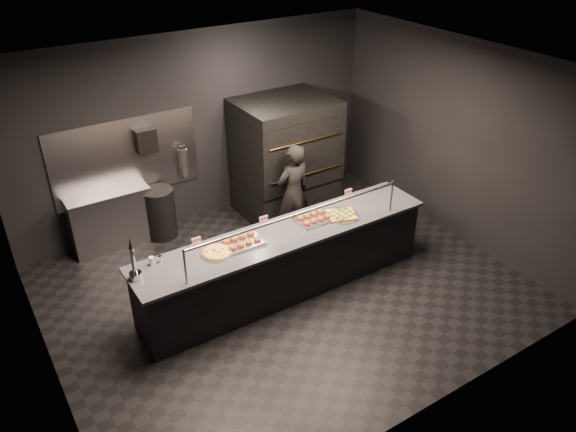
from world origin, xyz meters
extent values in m
plane|color=black|center=(0.00, 0.00, 0.00)|extent=(6.00, 6.00, 0.00)
plane|color=black|center=(0.00, 0.00, 3.00)|extent=(6.00, 6.00, 0.00)
cube|color=black|center=(0.00, 2.50, 1.50)|extent=(6.00, 0.04, 3.00)
cube|color=black|center=(0.00, -2.50, 1.50)|extent=(6.00, 0.04, 3.00)
cube|color=black|center=(-3.00, 0.00, 1.50)|extent=(0.04, 5.00, 3.00)
cube|color=black|center=(3.00, 0.00, 1.50)|extent=(0.04, 5.00, 3.00)
cube|color=#99999E|center=(-1.20, 2.48, 1.30)|extent=(2.20, 0.02, 1.20)
cube|color=black|center=(0.00, 0.00, 0.44)|extent=(4.00, 0.70, 0.88)
cube|color=#39393E|center=(0.00, 0.00, 0.90)|extent=(4.10, 0.78, 0.04)
cylinder|color=#99999E|center=(-1.50, -0.30, 1.15)|extent=(0.03, 0.03, 0.45)
cylinder|color=#99999E|center=(1.50, -0.30, 1.15)|extent=(0.03, 0.03, 0.45)
cylinder|color=#99999E|center=(0.00, -0.30, 1.34)|extent=(3.00, 0.04, 0.04)
cube|color=black|center=(1.20, 1.90, 0.30)|extent=(1.50, 1.15, 0.60)
cube|color=black|center=(1.20, 1.90, 0.90)|extent=(1.50, 1.20, 0.55)
cube|color=black|center=(1.20, 1.90, 1.45)|extent=(1.50, 1.20, 0.55)
cube|color=black|center=(1.20, 1.90, 1.82)|extent=(1.50, 1.20, 0.18)
cylinder|color=gold|center=(1.20, 1.28, 0.90)|extent=(1.30, 0.02, 0.02)
cylinder|color=gold|center=(1.20, 1.28, 1.45)|extent=(1.30, 0.02, 0.02)
cube|color=#99999E|center=(-1.60, 2.32, 0.45)|extent=(1.20, 0.35, 0.90)
cube|color=black|center=(-0.90, 2.39, 1.55)|extent=(0.30, 0.20, 0.35)
cylinder|color=#B2B2B7|center=(-0.35, 2.40, 1.05)|extent=(0.14, 0.14, 0.45)
cube|color=black|center=(-0.35, 2.40, 1.30)|extent=(0.10, 0.06, 0.06)
cylinder|color=silver|center=(-1.95, 0.08, 0.96)|extent=(0.14, 0.14, 0.08)
cylinder|color=silver|center=(-1.95, 0.08, 1.14)|extent=(0.05, 0.05, 0.36)
cylinder|color=silver|center=(-1.95, 0.00, 1.31)|extent=(0.02, 0.10, 0.02)
cone|color=black|center=(-1.95, 0.08, 1.40)|extent=(0.05, 0.05, 0.14)
cylinder|color=silver|center=(-0.95, 0.04, 0.93)|extent=(0.42, 0.42, 0.01)
cylinder|color=#AA7336|center=(-0.95, 0.04, 0.94)|extent=(0.37, 0.37, 0.02)
cylinder|color=#F0B14E|center=(-0.95, 0.04, 0.95)|extent=(0.32, 0.32, 0.01)
cube|color=silver|center=(-0.60, 0.07, 0.93)|extent=(0.55, 0.44, 0.02)
ellipsoid|color=#A55923|center=(-0.77, -0.01, 0.97)|extent=(0.09, 0.09, 0.06)
ellipsoid|color=#A55923|center=(-0.77, 0.16, 0.97)|extent=(0.09, 0.09, 0.06)
ellipsoid|color=#A55923|center=(-0.66, -0.01, 0.97)|extent=(0.09, 0.09, 0.06)
ellipsoid|color=#A55923|center=(-0.66, 0.16, 0.97)|extent=(0.09, 0.09, 0.06)
ellipsoid|color=#A55923|center=(-0.54, -0.01, 0.97)|extent=(0.09, 0.09, 0.06)
ellipsoid|color=#A55923|center=(-0.54, 0.16, 0.97)|extent=(0.09, 0.09, 0.06)
ellipsoid|color=#A55923|center=(-0.42, -0.01, 0.97)|extent=(0.09, 0.09, 0.06)
ellipsoid|color=#A55923|center=(-0.42, 0.16, 0.97)|extent=(0.09, 0.09, 0.06)
cube|color=silver|center=(0.48, 0.06, 0.93)|extent=(0.51, 0.39, 0.02)
ellipsoid|color=#A55923|center=(0.32, -0.02, 0.97)|extent=(0.09, 0.09, 0.06)
ellipsoid|color=#A55923|center=(0.32, 0.13, 0.97)|extent=(0.09, 0.09, 0.06)
ellipsoid|color=#A55923|center=(0.43, -0.02, 0.97)|extent=(0.09, 0.09, 0.06)
ellipsoid|color=#A55923|center=(0.43, 0.13, 0.97)|extent=(0.09, 0.09, 0.06)
ellipsoid|color=#A55923|center=(0.54, -0.02, 0.97)|extent=(0.09, 0.09, 0.06)
ellipsoid|color=#A55923|center=(0.54, 0.13, 0.97)|extent=(0.09, 0.09, 0.06)
ellipsoid|color=#A55923|center=(0.65, -0.02, 0.97)|extent=(0.09, 0.09, 0.06)
ellipsoid|color=#A55923|center=(0.65, 0.13, 0.97)|extent=(0.09, 0.09, 0.06)
cylinder|color=silver|center=(0.85, -0.06, 0.93)|extent=(0.47, 0.47, 0.01)
cube|color=#AA7336|center=(0.85, -0.06, 0.94)|extent=(0.47, 0.44, 0.02)
cube|color=#F0B14E|center=(0.85, -0.06, 0.95)|extent=(0.44, 0.42, 0.01)
cube|color=#387823|center=(0.85, -0.06, 0.96)|extent=(0.42, 0.39, 0.01)
cylinder|color=silver|center=(-1.70, 0.24, 0.97)|extent=(0.06, 0.06, 0.10)
cylinder|color=silver|center=(-1.60, 0.24, 0.96)|extent=(0.05, 0.05, 0.08)
cube|color=white|center=(-1.11, 0.28, 1.00)|extent=(0.12, 0.04, 0.15)
cube|color=white|center=(-0.16, 0.28, 1.00)|extent=(0.12, 0.04, 0.15)
cube|color=white|center=(1.23, 0.28, 1.00)|extent=(0.12, 0.04, 0.15)
cylinder|color=black|center=(-0.89, 2.22, 0.40)|extent=(0.48, 0.48, 0.80)
imported|color=black|center=(0.81, 1.06, 0.78)|extent=(0.60, 0.42, 1.56)
camera|label=1|loc=(-3.26, -5.15, 4.73)|focal=35.00mm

